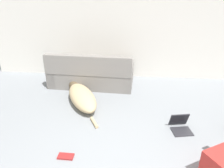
{
  "coord_description": "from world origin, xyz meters",
  "views": [
    {
      "loc": [
        -0.06,
        -1.58,
        2.23
      ],
      "look_at": [
        -0.4,
        2.0,
        0.58
      ],
      "focal_mm": 35.0,
      "sensor_mm": 36.0,
      "label": 1
    }
  ],
  "objects_px": {
    "couch": "(91,75)",
    "book_red": "(66,156)",
    "dog": "(82,96)",
    "laptop_open": "(180,124)"
  },
  "relations": [
    {
      "from": "couch",
      "to": "laptop_open",
      "type": "height_order",
      "value": "couch"
    },
    {
      "from": "dog",
      "to": "laptop_open",
      "type": "bearing_deg",
      "value": -139.1
    },
    {
      "from": "dog",
      "to": "book_red",
      "type": "height_order",
      "value": "dog"
    },
    {
      "from": "couch",
      "to": "book_red",
      "type": "distance_m",
      "value": 2.47
    },
    {
      "from": "couch",
      "to": "dog",
      "type": "height_order",
      "value": "couch"
    },
    {
      "from": "dog",
      "to": "laptop_open",
      "type": "relative_size",
      "value": 4.0
    },
    {
      "from": "couch",
      "to": "book_red",
      "type": "relative_size",
      "value": 8.75
    },
    {
      "from": "dog",
      "to": "book_red",
      "type": "relative_size",
      "value": 7.02
    },
    {
      "from": "couch",
      "to": "book_red",
      "type": "height_order",
      "value": "couch"
    },
    {
      "from": "laptop_open",
      "to": "dog",
      "type": "bearing_deg",
      "value": 147.14
    }
  ]
}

